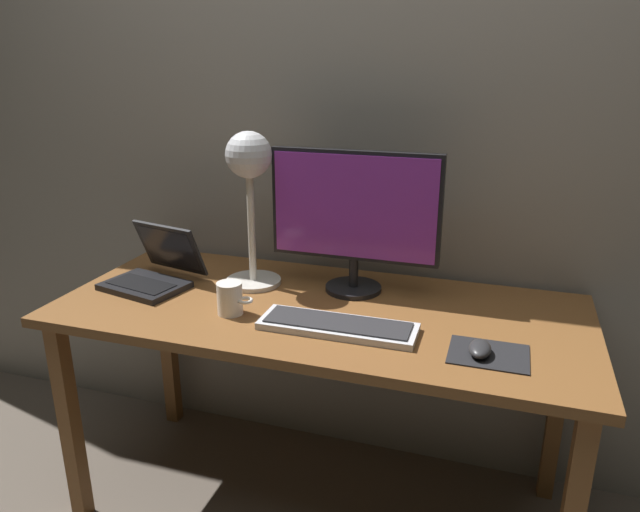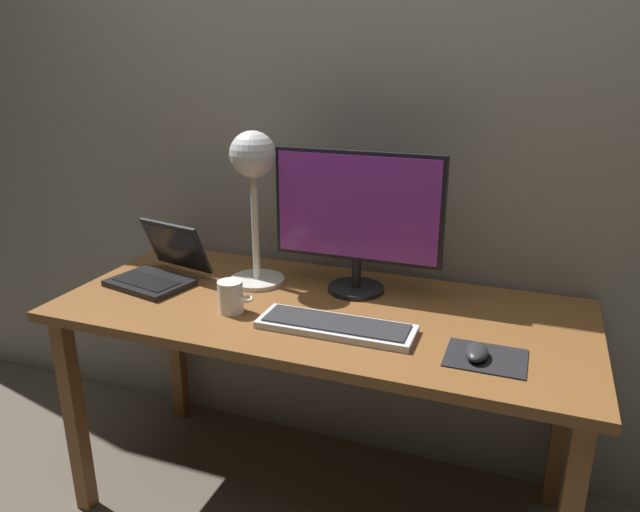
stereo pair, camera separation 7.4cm
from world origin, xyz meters
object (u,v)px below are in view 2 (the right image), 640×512
Objects in this scene: keyboard_main at (336,326)px; desk_lamp at (253,175)px; mouse at (477,352)px; coffee_mug at (231,297)px; laptop at (162,265)px; monitor at (357,214)px.

desk_lamp reaches higher than keyboard_main.
mouse is at bearing -20.71° from desk_lamp.
mouse is 0.72m from coffee_mug.
coffee_mug is (0.04, -0.25, -0.32)m from desk_lamp.
laptop reaches higher than keyboard_main.
laptop is at bearing 166.94° from keyboard_main.
desk_lamp reaches higher than laptop.
desk_lamp is (0.31, 0.10, 0.31)m from laptop.
mouse is 0.87× the size of coffee_mug.
monitor is 0.69m from laptop.
desk_lamp reaches higher than coffee_mug.
laptop is at bearing 156.53° from coffee_mug.
keyboard_main is 0.57m from desk_lamp.
monitor is at bearing 12.24° from laptop.
mouse is (0.75, -0.28, -0.34)m from desk_lamp.
laptop is at bearing -167.76° from monitor.
monitor is 1.74× the size of laptop.
mouse is at bearing -4.83° from keyboard_main.
keyboard_main is at bearing -13.06° from laptop.
keyboard_main is (0.03, -0.30, -0.25)m from monitor.
desk_lamp is 0.88m from mouse.
monitor is 0.35m from desk_lamp.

